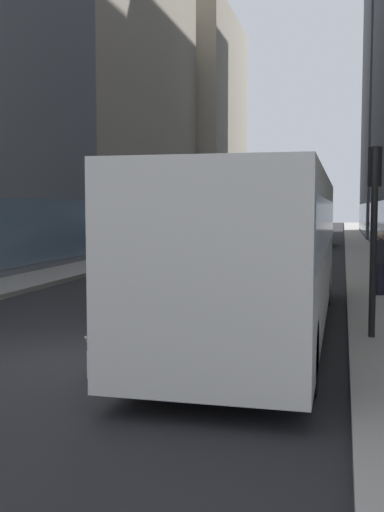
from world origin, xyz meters
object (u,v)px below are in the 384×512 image
object	(u,v)px
car_grey_wagon	(318,233)
dalmatian_dog	(100,340)
car_yellow_taxi	(163,259)
box_truck	(236,219)
pedestrian_with_handbag	(380,263)
car_black_suv	(199,240)
car_silver_sedan	(287,236)
transit_bus	(262,242)
car_blue_hatchback	(301,229)
traffic_light_near	(374,210)

from	to	relation	value
car_grey_wagon	dalmatian_dog	bearing A→B (deg)	-93.39
car_yellow_taxi	box_truck	world-z (taller)	box_truck
box_truck	pedestrian_with_handbag	xyz separation A→B (m)	(8.15, -24.79, -0.65)
car_black_suv	car_silver_sedan	bearing A→B (deg)	53.75
car_black_suv	car_silver_sedan	world-z (taller)	same
transit_bus	pedestrian_with_handbag	size ratio (longest dim) A/B	6.82
transit_bus	pedestrian_with_handbag	world-z (taller)	transit_bus
box_truck	car_yellow_taxi	bearing A→B (deg)	-86.02
car_grey_wagon	car_yellow_taxi	bearing A→B (deg)	-100.35
dalmatian_dog	car_yellow_taxi	bearing A→B (deg)	101.36
car_blue_hatchback	traffic_light_near	bearing A→B (deg)	-84.25
traffic_light_near	car_blue_hatchback	bearing A→B (deg)	95.75
car_grey_wagon	car_silver_sedan	distance (m)	4.74
car_black_suv	car_yellow_taxi	distance (m)	12.09
car_black_suv	box_truck	bearing A→B (deg)	90.00
car_black_suv	pedestrian_with_handbag	size ratio (longest dim) A/B	2.83
car_blue_hatchback	box_truck	world-z (taller)	box_truck
car_blue_hatchback	traffic_light_near	distance (m)	37.00
transit_bus	car_yellow_taxi	xyz separation A→B (m)	(-4.00, 6.58, -0.95)
car_grey_wagon	dalmatian_dog	size ratio (longest dim) A/B	4.13
car_grey_wagon	car_yellow_taxi	size ratio (longest dim) A/B	0.85
box_truck	traffic_light_near	bearing A→B (deg)	-75.76
car_yellow_taxi	car_blue_hatchback	bearing A→B (deg)	85.34
box_truck	transit_bus	bearing A→B (deg)	-79.28
car_black_suv	box_truck	world-z (taller)	box_truck
car_silver_sedan	box_truck	xyz separation A→B (m)	(-4.00, 5.55, 0.85)
dalmatian_dog	transit_bus	bearing A→B (deg)	63.37
car_yellow_taxi	dalmatian_dog	bearing A→B (deg)	-78.64
car_blue_hatchback	dalmatian_dog	size ratio (longest dim) A/B	4.10
car_black_suv	dalmatian_dog	xyz separation A→B (m)	(3.69, -22.38, -0.31)
car_silver_sedan	dalmatian_dog	size ratio (longest dim) A/B	4.11
car_silver_sedan	car_black_suv	bearing A→B (deg)	-126.25
traffic_light_near	car_grey_wagon	bearing A→B (deg)	94.11
pedestrian_with_handbag	box_truck	bearing A→B (deg)	108.20
dalmatian_dog	car_grey_wagon	bearing A→B (deg)	86.61
car_silver_sedan	pedestrian_with_handbag	xyz separation A→B (m)	(4.15, -19.24, 0.19)
transit_bus	traffic_light_near	xyz separation A→B (m)	(2.10, -0.76, 0.66)
car_black_suv	car_grey_wagon	distance (m)	11.39
car_yellow_taxi	box_truck	bearing A→B (deg)	93.98
car_silver_sedan	dalmatian_dog	distance (m)	27.84
car_grey_wagon	car_silver_sedan	xyz separation A→B (m)	(-1.60, -4.46, -0.00)
traffic_light_near	transit_bus	bearing A→B (deg)	160.14
car_grey_wagon	dalmatian_dog	distance (m)	32.36
box_truck	pedestrian_with_handbag	size ratio (longest dim) A/B	4.44
transit_bus	box_truck	world-z (taller)	same
car_silver_sedan	car_yellow_taxi	distance (m)	17.61
transit_bus	car_grey_wagon	xyz separation A→B (m)	(0.00, 28.49, -0.96)
car_yellow_taxi	transit_bus	bearing A→B (deg)	-58.72
car_black_suv	pedestrian_with_handbag	world-z (taller)	pedestrian_with_handbag
traffic_light_near	pedestrian_with_handbag	bearing A→B (deg)	85.35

